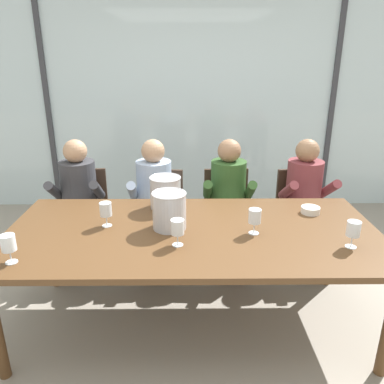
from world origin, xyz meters
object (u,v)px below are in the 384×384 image
at_px(person_maroon_top, 306,196).
at_px(ice_bucket_primary, 169,210).
at_px(person_charcoal_jacket, 78,197).
at_px(wine_glass_by_left_taster, 177,228).
at_px(person_olive_shirt, 228,196).
at_px(wine_glass_by_right_taster, 255,217).
at_px(wine_glass_spare_empty, 353,230).
at_px(wine_glass_near_bucket, 8,243).
at_px(chair_near_curtain, 85,209).
at_px(ice_bucket_secondary, 165,192).
at_px(chair_right_of_center, 300,209).
at_px(wine_glass_center_pour, 106,210).
at_px(tasting_bowl, 310,210).
at_px(dining_table, 192,238).
at_px(chair_left_of_center, 160,209).
at_px(chair_center, 227,209).
at_px(person_pale_blue_shirt, 154,197).

xyz_separation_m(person_maroon_top, ice_bucket_primary, (-1.20, -0.83, 0.22)).
bearing_deg(person_charcoal_jacket, wine_glass_by_left_taster, -52.02).
xyz_separation_m(person_olive_shirt, wine_glass_by_right_taster, (0.07, -0.93, 0.20)).
xyz_separation_m(wine_glass_by_right_taster, wine_glass_spare_empty, (0.57, -0.20, 0.00)).
height_order(wine_glass_near_bucket, wine_glass_by_right_taster, same).
bearing_deg(chair_near_curtain, person_maroon_top, -8.40).
xyz_separation_m(person_charcoal_jacket, ice_bucket_secondary, (0.82, -0.46, 0.21)).
relative_size(chair_right_of_center, wine_glass_center_pour, 4.99).
xyz_separation_m(wine_glass_near_bucket, wine_glass_by_right_taster, (1.46, 0.36, -0.00)).
relative_size(ice_bucket_primary, tasting_bowl, 1.86).
bearing_deg(wine_glass_center_pour, dining_table, -7.06).
distance_m(person_maroon_top, wine_glass_by_right_taster, 1.14).
xyz_separation_m(person_charcoal_jacket, person_maroon_top, (2.07, 0.00, 0.00)).
bearing_deg(wine_glass_by_right_taster, chair_right_of_center, 58.88).
height_order(ice_bucket_primary, wine_glass_by_left_taster, ice_bucket_primary).
distance_m(chair_near_curtain, wine_glass_by_left_taster, 1.58).
xyz_separation_m(person_maroon_top, wine_glass_spare_empty, (-0.06, -1.12, 0.20)).
height_order(chair_left_of_center, wine_glass_by_right_taster, wine_glass_by_right_taster).
bearing_deg(chair_center, wine_glass_by_right_taster, -88.74).
bearing_deg(wine_glass_by_left_taster, ice_bucket_secondary, 99.89).
height_order(person_maroon_top, ice_bucket_secondary, person_maroon_top).
xyz_separation_m(chair_near_curtain, person_charcoal_jacket, (-0.01, -0.14, 0.17)).
xyz_separation_m(person_pale_blue_shirt, wine_glass_near_bucket, (-0.71, -1.29, 0.21)).
relative_size(chair_near_curtain, wine_glass_center_pour, 4.99).
distance_m(ice_bucket_primary, wine_glass_by_left_taster, 0.26).
bearing_deg(person_maroon_top, chair_right_of_center, 86.14).
relative_size(chair_near_curtain, tasting_bowl, 6.22).
height_order(ice_bucket_primary, wine_glass_spare_empty, ice_bucket_primary).
distance_m(person_maroon_top, ice_bucket_secondary, 1.35).
distance_m(chair_center, wine_glass_by_left_taster, 1.35).
xyz_separation_m(person_pale_blue_shirt, person_maroon_top, (1.38, 0.00, 0.00)).
bearing_deg(ice_bucket_secondary, chair_near_curtain, 143.95).
bearing_deg(wine_glass_by_right_taster, ice_bucket_secondary, 142.79).
height_order(person_pale_blue_shirt, ice_bucket_primary, person_pale_blue_shirt).
height_order(tasting_bowl, wine_glass_spare_empty, wine_glass_spare_empty).
xyz_separation_m(tasting_bowl, wine_glass_spare_empty, (0.09, -0.54, 0.09)).
relative_size(chair_center, wine_glass_spare_empty, 4.99).
relative_size(dining_table, wine_glass_near_bucket, 14.64).
relative_size(chair_center, wine_glass_by_right_taster, 4.99).
bearing_deg(chair_left_of_center, wine_glass_spare_empty, -37.88).
bearing_deg(wine_glass_by_right_taster, wine_glass_by_left_taster, -162.25).
bearing_deg(person_charcoal_jacket, person_olive_shirt, -2.67).
xyz_separation_m(person_maroon_top, wine_glass_by_right_taster, (-0.63, -0.93, 0.20)).
bearing_deg(ice_bucket_primary, chair_near_curtain, 131.66).
height_order(chair_right_of_center, person_olive_shirt, person_olive_shirt).
bearing_deg(tasting_bowl, wine_glass_by_left_taster, -153.10).
bearing_deg(wine_glass_center_pour, person_pale_blue_shirt, 71.80).
bearing_deg(wine_glass_by_left_taster, person_maroon_top, 43.65).
bearing_deg(wine_glass_spare_empty, person_olive_shirt, 119.99).
bearing_deg(chair_near_curtain, wine_glass_near_bucket, -95.85).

